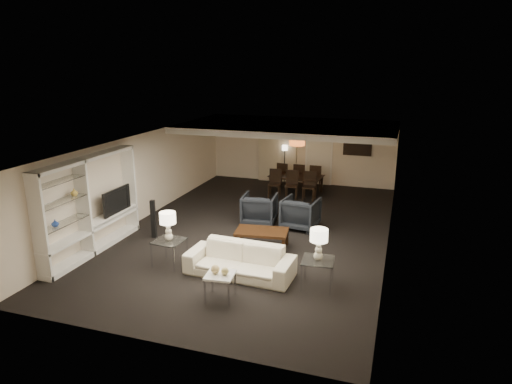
{
  "coord_description": "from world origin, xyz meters",
  "views": [
    {
      "loc": [
        3.66,
        -11.23,
        4.47
      ],
      "look_at": [
        0.0,
        0.0,
        1.1
      ],
      "focal_mm": 32.0,
      "sensor_mm": 36.0,
      "label": 1
    }
  ],
  "objects_px": {
    "floor_lamp": "(284,164)",
    "vase_blue": "(55,223)",
    "marble_table": "(220,287)",
    "chair_fr": "(316,177)",
    "chair_nm": "(292,185)",
    "chair_fm": "(300,176)",
    "pendant_light": "(297,142)",
    "table_lamp_left": "(168,226)",
    "side_table_left": "(170,253)",
    "vase_amber": "(74,192)",
    "side_table_right": "(318,273)",
    "chair_fl": "(284,175)",
    "sofa": "(240,261)",
    "dining_table": "(296,185)",
    "armchair_right": "(301,213)",
    "television": "(113,200)",
    "chair_nr": "(309,186)",
    "table_lamp_right": "(319,245)",
    "chair_nl": "(275,183)",
    "coffee_table": "(262,239)",
    "armchair_left": "(260,209)",
    "floor_speaker": "(153,219)"
  },
  "relations": [
    {
      "from": "floor_lamp",
      "to": "vase_blue",
      "type": "bearing_deg",
      "value": -107.02
    },
    {
      "from": "marble_table",
      "to": "chair_fr",
      "type": "xyz_separation_m",
      "value": [
        0.27,
        8.42,
        0.21
      ]
    },
    {
      "from": "chair_nm",
      "to": "chair_fm",
      "type": "xyz_separation_m",
      "value": [
        0.0,
        1.3,
        0.0
      ]
    },
    {
      "from": "pendant_light",
      "to": "table_lamp_left",
      "type": "xyz_separation_m",
      "value": [
        -1.48,
        -6.22,
        -0.99
      ]
    },
    {
      "from": "side_table_left",
      "to": "vase_amber",
      "type": "height_order",
      "value": "vase_amber"
    },
    {
      "from": "side_table_left",
      "to": "chair_nm",
      "type": "relative_size",
      "value": 0.68
    },
    {
      "from": "vase_amber",
      "to": "chair_nm",
      "type": "relative_size",
      "value": 0.18
    },
    {
      "from": "side_table_right",
      "to": "table_lamp_left",
      "type": "xyz_separation_m",
      "value": [
        -3.4,
        0.0,
        0.63
      ]
    },
    {
      "from": "table_lamp_left",
      "to": "chair_fl",
      "type": "relative_size",
      "value": 0.7
    },
    {
      "from": "pendant_light",
      "to": "sofa",
      "type": "height_order",
      "value": "pendant_light"
    },
    {
      "from": "dining_table",
      "to": "armchair_right",
      "type": "bearing_deg",
      "value": -69.89
    },
    {
      "from": "marble_table",
      "to": "television",
      "type": "bearing_deg",
      "value": 151.46
    },
    {
      "from": "chair_nr",
      "to": "vase_blue",
      "type": "bearing_deg",
      "value": -122.2
    },
    {
      "from": "dining_table",
      "to": "chair_fl",
      "type": "distance_m",
      "value": 0.9
    },
    {
      "from": "side_table_right",
      "to": "floor_lamp",
      "type": "bearing_deg",
      "value": 109.29
    },
    {
      "from": "floor_lamp",
      "to": "table_lamp_right",
      "type": "bearing_deg",
      "value": -70.71
    },
    {
      "from": "chair_nl",
      "to": "coffee_table",
      "type": "bearing_deg",
      "value": -83.88
    },
    {
      "from": "chair_fm",
      "to": "vase_blue",
      "type": "bearing_deg",
      "value": 67.43
    },
    {
      "from": "coffee_table",
      "to": "armchair_right",
      "type": "distance_m",
      "value": 1.81
    },
    {
      "from": "coffee_table",
      "to": "chair_nr",
      "type": "height_order",
      "value": "chair_nr"
    },
    {
      "from": "vase_blue",
      "to": "chair_fl",
      "type": "bearing_deg",
      "value": 70.94
    },
    {
      "from": "television",
      "to": "floor_lamp",
      "type": "distance_m",
      "value": 7.48
    },
    {
      "from": "table_lamp_left",
      "to": "chair_nr",
      "type": "height_order",
      "value": "table_lamp_left"
    },
    {
      "from": "dining_table",
      "to": "table_lamp_left",
      "type": "bearing_deg",
      "value": -96.87
    },
    {
      "from": "chair_fl",
      "to": "floor_lamp",
      "type": "bearing_deg",
      "value": -68.36
    },
    {
      "from": "dining_table",
      "to": "chair_nr",
      "type": "xyz_separation_m",
      "value": [
        0.6,
        -0.65,
        0.15
      ]
    },
    {
      "from": "sofa",
      "to": "chair_nl",
      "type": "xyz_separation_m",
      "value": [
        -0.93,
        6.02,
        0.13
      ]
    },
    {
      "from": "chair_nr",
      "to": "chair_fl",
      "type": "distance_m",
      "value": 1.77
    },
    {
      "from": "pendant_light",
      "to": "vase_amber",
      "type": "height_order",
      "value": "pendant_light"
    },
    {
      "from": "table_lamp_right",
      "to": "chair_nr",
      "type": "relative_size",
      "value": 0.7
    },
    {
      "from": "armchair_left",
      "to": "marble_table",
      "type": "xyz_separation_m",
      "value": [
        0.6,
        -4.4,
        -0.17
      ]
    },
    {
      "from": "vase_blue",
      "to": "chair_fl",
      "type": "height_order",
      "value": "vase_blue"
    },
    {
      "from": "chair_fl",
      "to": "chair_fr",
      "type": "height_order",
      "value": "same"
    },
    {
      "from": "table_lamp_left",
      "to": "floor_lamp",
      "type": "xyz_separation_m",
      "value": [
        0.63,
        7.92,
        -0.2
      ]
    },
    {
      "from": "chair_fm",
      "to": "chair_fr",
      "type": "xyz_separation_m",
      "value": [
        0.6,
        0.0,
        0.0
      ]
    },
    {
      "from": "side_table_left",
      "to": "chair_fr",
      "type": "xyz_separation_m",
      "value": [
        1.97,
        7.32,
        0.17
      ]
    },
    {
      "from": "vase_amber",
      "to": "chair_nm",
      "type": "distance_m",
      "value": 7.4
    },
    {
      "from": "armchair_left",
      "to": "dining_table",
      "type": "bearing_deg",
      "value": -100.16
    },
    {
      "from": "side_table_right",
      "to": "chair_fr",
      "type": "height_order",
      "value": "chair_fr"
    },
    {
      "from": "vase_amber",
      "to": "chair_nm",
      "type": "bearing_deg",
      "value": 61.35
    },
    {
      "from": "table_lamp_left",
      "to": "vase_amber",
      "type": "bearing_deg",
      "value": -169.77
    },
    {
      "from": "chair_nl",
      "to": "chair_nm",
      "type": "distance_m",
      "value": 0.6
    },
    {
      "from": "sofa",
      "to": "side_table_right",
      "type": "relative_size",
      "value": 3.64
    },
    {
      "from": "coffee_table",
      "to": "side_table_left",
      "type": "bearing_deg",
      "value": -136.74
    },
    {
      "from": "chair_fr",
      "to": "side_table_right",
      "type": "bearing_deg",
      "value": 103.26
    },
    {
      "from": "floor_speaker",
      "to": "floor_lamp",
      "type": "distance_m",
      "value": 6.78
    },
    {
      "from": "chair_nl",
      "to": "chair_nr",
      "type": "distance_m",
      "value": 1.2
    },
    {
      "from": "pendant_light",
      "to": "vase_amber",
      "type": "bearing_deg",
      "value": -118.65
    },
    {
      "from": "armchair_right",
      "to": "table_lamp_right",
      "type": "relative_size",
      "value": 1.44
    },
    {
      "from": "television",
      "to": "table_lamp_left",
      "type": "bearing_deg",
      "value": -114.71
    }
  ]
}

